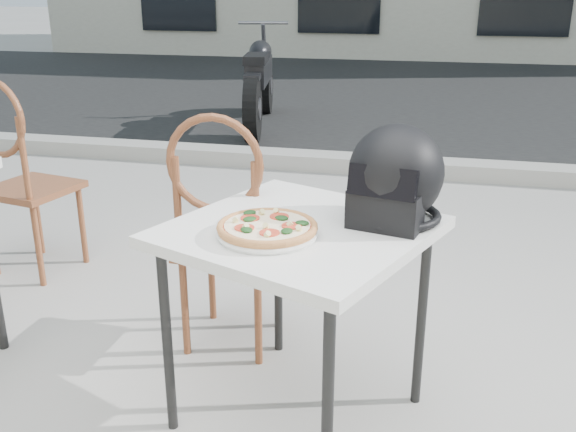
% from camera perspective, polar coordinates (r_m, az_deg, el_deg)
% --- Properties ---
extents(ground, '(80.00, 80.00, 0.00)m').
position_cam_1_polar(ground, '(2.32, 2.68, -16.33)').
color(ground, '#9A9892').
rests_on(ground, ground).
extents(street_asphalt, '(30.00, 8.00, 0.00)m').
position_cam_1_polar(street_asphalt, '(8.96, 11.24, 10.63)').
color(street_asphalt, black).
rests_on(street_asphalt, ground).
extents(curb, '(30.00, 0.25, 0.12)m').
position_cam_1_polar(curb, '(5.03, 9.12, 4.46)').
color(curb, gray).
rests_on(curb, ground).
extents(cafe_table_main, '(0.93, 0.93, 0.68)m').
position_cam_1_polar(cafe_table_main, '(1.97, 0.97, -2.56)').
color(cafe_table_main, silver).
rests_on(cafe_table_main, ground).
extents(plate, '(0.34, 0.34, 0.02)m').
position_cam_1_polar(plate, '(1.86, -1.85, -1.57)').
color(plate, white).
rests_on(plate, cafe_table_main).
extents(pizza, '(0.34, 0.34, 0.04)m').
position_cam_1_polar(pizza, '(1.86, -1.85, -0.95)').
color(pizza, '#BF7E46').
rests_on(pizza, plate).
extents(helmet, '(0.35, 0.36, 0.30)m').
position_cam_1_polar(helmet, '(1.98, 9.46, 3.27)').
color(helmet, black).
rests_on(helmet, cafe_table_main).
extents(cafe_chair_main, '(0.37, 0.37, 0.96)m').
position_cam_1_polar(cafe_chair_main, '(2.41, -5.63, -0.57)').
color(cafe_chair_main, brown).
rests_on(cafe_chair_main, ground).
extents(cafe_chair_side, '(0.45, 0.45, 0.99)m').
position_cam_1_polar(cafe_chair_side, '(3.32, -22.94, 3.98)').
color(cafe_chair_side, brown).
rests_on(cafe_chair_side, ground).
extents(motorcycle, '(0.60, 2.03, 1.02)m').
position_cam_1_polar(motorcycle, '(6.65, -2.54, 11.79)').
color(motorcycle, black).
rests_on(motorcycle, street_asphalt).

